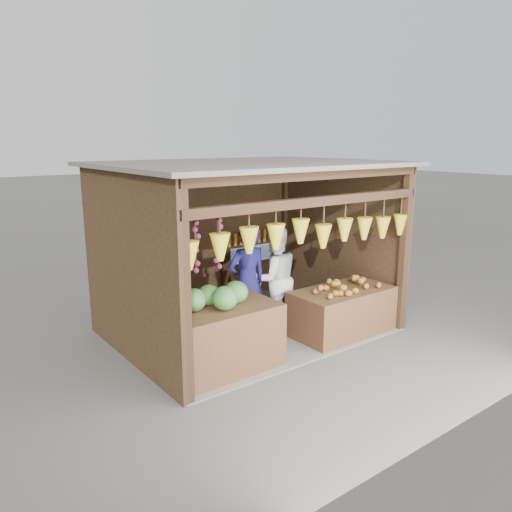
{
  "coord_description": "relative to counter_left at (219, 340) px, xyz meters",
  "views": [
    {
      "loc": [
        -4.47,
        -6.09,
        2.97
      ],
      "look_at": [
        0.06,
        -0.1,
        1.23
      ],
      "focal_mm": 35.0,
      "sensor_mm": 36.0,
      "label": 1
    }
  ],
  "objects": [
    {
      "name": "counter_right",
      "position": [
        2.25,
        -0.05,
        -0.08
      ],
      "size": [
        1.62,
        0.85,
        0.72
      ],
      "primitive_type": "cube",
      "color": "#472817",
      "rests_on": "ground"
    },
    {
      "name": "stall_structure",
      "position": [
        1.16,
        0.91,
        1.23
      ],
      "size": [
        4.3,
        3.3,
        2.66
      ],
      "color": "slate",
      "rests_on": "ground"
    },
    {
      "name": "counter_left",
      "position": [
        0.0,
        0.0,
        0.0
      ],
      "size": [
        1.59,
        0.85,
        0.88
      ],
      "primitive_type": "cube",
      "color": "#482D18",
      "rests_on": "ground"
    },
    {
      "name": "mango_pile",
      "position": [
        2.32,
        -0.1,
        0.39
      ],
      "size": [
        1.4,
        0.64,
        0.22
      ],
      "primitive_type": null,
      "color": "#C4431A",
      "rests_on": "counter_right"
    },
    {
      "name": "ground",
      "position": [
        1.19,
        0.95,
        -0.44
      ],
      "size": [
        80.0,
        80.0,
        0.0
      ],
      "primitive_type": "plane",
      "color": "#514F49",
      "rests_on": "ground"
    },
    {
      "name": "stool",
      "position": [
        -0.47,
        0.98,
        -0.3
      ],
      "size": [
        0.3,
        0.3,
        0.28
      ],
      "primitive_type": "cube",
      "color": "black",
      "rests_on": "ground"
    },
    {
      "name": "woman_standing",
      "position": [
        1.54,
        0.75,
        0.4
      ],
      "size": [
        0.94,
        0.8,
        1.68
      ],
      "primitive_type": "imported",
      "rotation": [
        0.0,
        0.0,
        2.92
      ],
      "color": "white",
      "rests_on": "ground"
    },
    {
      "name": "tanfruit_pile",
      "position": [
        -0.66,
        -0.03,
        0.5
      ],
      "size": [
        0.34,
        0.4,
        0.13
      ],
      "primitive_type": null,
      "color": "#988C46",
      "rests_on": "counter_left"
    },
    {
      "name": "back_shelf",
      "position": [
        2.24,
        2.23,
        0.44
      ],
      "size": [
        1.25,
        0.32,
        1.32
      ],
      "color": "#382314",
      "rests_on": "ground"
    },
    {
      "name": "man_standing",
      "position": [
        0.97,
        0.7,
        0.45
      ],
      "size": [
        0.68,
        0.49,
        1.77
      ],
      "primitive_type": "imported",
      "rotation": [
        0.0,
        0.0,
        3.04
      ],
      "color": "#161550",
      "rests_on": "ground"
    },
    {
      "name": "vendor_seated",
      "position": [
        -0.47,
        0.98,
        0.34
      ],
      "size": [
        0.58,
        0.49,
        1.0
      ],
      "primitive_type": "imported",
      "rotation": [
        0.0,
        0.0,
        2.72
      ],
      "color": "brown",
      "rests_on": "stool"
    },
    {
      "name": "melon_pile",
      "position": [
        -0.02,
        0.03,
        0.6
      ],
      "size": [
        1.0,
        0.5,
        0.32
      ],
      "primitive_type": null,
      "color": "#175516",
      "rests_on": "counter_left"
    }
  ]
}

